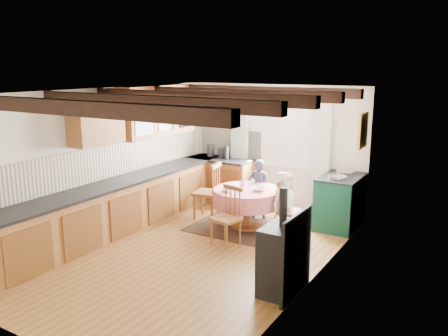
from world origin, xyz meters
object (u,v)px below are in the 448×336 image
Objects in this scene: chair_near at (226,216)px; aga_range at (340,201)px; dining_table at (247,209)px; cast_iron_stove at (282,241)px; child_far at (259,189)px; cup at (242,184)px; child_right at (283,204)px; chair_right at (293,210)px; chair_left at (207,191)px.

chair_near is 0.93× the size of aga_range.
cast_iron_stove is (1.45, -1.79, 0.32)m from dining_table.
child_far is 10.73× the size of cup.
dining_table is 0.69m from child_right.
chair_near is at bearing -76.22° from cup.
aga_range is at bearing -17.63° from chair_right.
child_right is at bearing 113.41° from cast_iron_stove.
chair_right is (0.87, -0.05, 0.13)m from dining_table.
child_right reaches higher than cup.
chair_right is at bearing -93.36° from child_right.
cast_iron_stove reaches higher than cup.
dining_table is at bearing 108.19° from chair_near.
child_right is at bearing -127.17° from aga_range.
cup is (-1.60, 1.89, 0.08)m from cast_iron_stove.
dining_table is 11.19× the size of cup.
chair_left is (-0.96, 0.94, 0.06)m from chair_near.
chair_right is at bearing -3.38° from dining_table.
chair_right is 1.13m from child_far.
dining_table is 1.24× the size of chair_near.
chair_left is 10.14× the size of cup.
chair_right is at bearing 57.93° from chair_near.
chair_left is at bearing 141.03° from cast_iron_stove.
chair_near reaches higher than aga_range.
dining_table is 0.86m from chair_near.
aga_range is (2.22, 0.81, -0.06)m from chair_left.
child_far reaches higher than aga_range.
chair_right is at bearing -8.38° from cup.
chair_left is at bearing 102.31° from child_right.
chair_right is 0.72× the size of cast_iron_stove.
cup is at bearing -151.57° from aga_range.
chair_right reaches higher than dining_table.
cup reaches higher than dining_table.
dining_table is 1.15× the size of aga_range.
child_far is 0.93m from child_right.
cup is (-1.49, -0.80, 0.28)m from aga_range.
chair_right is 1.06m from aga_range.
chair_left reaches higher than aga_range.
chair_left is at bearing -159.89° from aga_range.
chair_left is 2.36m from aga_range.
aga_range is at bearing 66.91° from chair_near.
aga_range is at bearing 28.43° from cup.
child_right is at bearing 1.39° from dining_table.
child_far is (-0.07, 0.58, 0.20)m from dining_table.
cast_iron_stove is 1.24× the size of child_right.
cast_iron_stove is at bearing 40.45° from chair_left.
chair_right reaches higher than aga_range.
chair_left is 0.95× the size of child_far.
child_far is (-0.15, 1.43, 0.09)m from chair_near.
child_far is at bearing 80.63° from cup.
child_far is (-1.41, -0.32, 0.09)m from aga_range.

